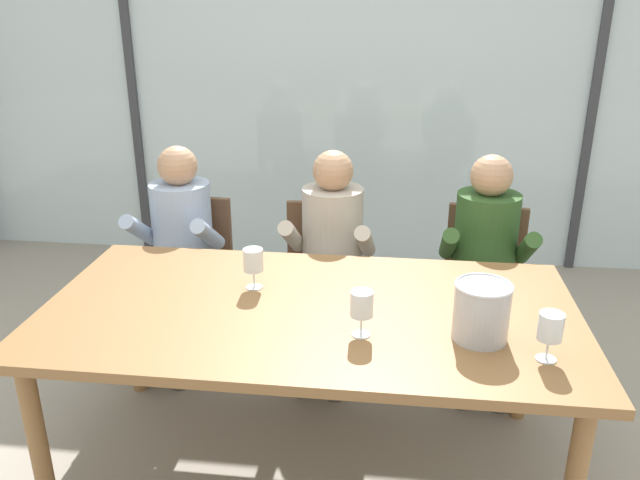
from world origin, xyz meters
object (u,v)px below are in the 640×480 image
object	(u,v)px
ice_bucket_primary	(482,311)
wine_glass_center_pour	(362,305)
person_pale_blue_shirt	(178,243)
wine_glass_near_bucket	(253,262)
chair_center	(483,276)
person_beige_jumper	(330,250)
person_olive_shirt	(485,257)
chair_near_curtain	(191,263)
wine_glass_by_left_taster	(551,328)
chair_left_of_center	(325,271)
dining_table	(309,323)

from	to	relation	value
ice_bucket_primary	wine_glass_center_pour	xyz separation A→B (m)	(-0.42, -0.03, 0.01)
person_pale_blue_shirt	ice_bucket_primary	bearing A→B (deg)	-30.65
wine_glass_near_bucket	wine_glass_center_pour	size ratio (longest dim) A/B	1.00
ice_bucket_primary	chair_center	bearing A→B (deg)	81.54
person_pale_blue_shirt	person_beige_jumper	size ratio (longest dim) A/B	1.00
person_olive_shirt	chair_center	bearing A→B (deg)	84.06
chair_near_curtain	wine_glass_by_left_taster	size ratio (longest dim) A/B	4.97
person_beige_jumper	ice_bucket_primary	bearing A→B (deg)	-52.83
person_beige_jumper	wine_glass_near_bucket	xyz separation A→B (m)	(-0.25, -0.67, 0.21)
chair_center	person_olive_shirt	world-z (taller)	person_olive_shirt
chair_left_of_center	wine_glass_center_pour	world-z (taller)	wine_glass_center_pour
chair_left_of_center	wine_glass_by_left_taster	world-z (taller)	wine_glass_by_left_taster
person_pale_blue_shirt	chair_near_curtain	bearing A→B (deg)	87.00
wine_glass_near_bucket	chair_near_curtain	bearing A→B (deg)	124.61
wine_glass_center_pour	ice_bucket_primary	bearing A→B (deg)	3.83
person_pale_blue_shirt	ice_bucket_primary	xyz separation A→B (m)	(1.46, -0.99, 0.20)
wine_glass_center_pour	wine_glass_by_left_taster	bearing A→B (deg)	-8.23
chair_near_curtain	wine_glass_near_bucket	bearing A→B (deg)	-48.28
person_olive_shirt	ice_bucket_primary	size ratio (longest dim) A/B	5.51
dining_table	person_beige_jumper	world-z (taller)	person_beige_jumper
chair_near_curtain	person_olive_shirt	xyz separation A→B (m)	(1.60, -0.13, 0.17)
person_pale_blue_shirt	wine_glass_near_bucket	size ratio (longest dim) A/B	6.80
person_pale_blue_shirt	wine_glass_center_pour	xyz separation A→B (m)	(1.04, -1.02, 0.21)
person_pale_blue_shirt	ice_bucket_primary	size ratio (longest dim) A/B	5.51
wine_glass_by_left_taster	wine_glass_near_bucket	size ratio (longest dim) A/B	1.00
person_olive_shirt	wine_glass_center_pour	xyz separation A→B (m)	(-0.57, -1.02, 0.21)
person_pale_blue_shirt	dining_table	bearing A→B (deg)	-41.51
dining_table	person_olive_shirt	distance (m)	1.14
wine_glass_near_bucket	ice_bucket_primary	bearing A→B (deg)	-19.54
chair_left_of_center	person_pale_blue_shirt	size ratio (longest dim) A/B	0.73
person_beige_jumper	wine_glass_by_left_taster	bearing A→B (deg)	-48.32
chair_near_curtain	person_olive_shirt	size ratio (longest dim) A/B	0.73
person_olive_shirt	chair_near_curtain	bearing A→B (deg)	177.04
chair_left_of_center	ice_bucket_primary	xyz separation A→B (m)	(0.69, -1.11, 0.37)
person_pale_blue_shirt	wine_glass_near_bucket	bearing A→B (deg)	-46.35
person_olive_shirt	wine_glass_center_pour	size ratio (longest dim) A/B	6.80
person_olive_shirt	wine_glass_by_left_taster	distance (m)	1.13
person_beige_jumper	ice_bucket_primary	xyz separation A→B (m)	(0.64, -0.99, 0.20)
chair_near_curtain	chair_left_of_center	distance (m)	0.76
wine_glass_by_left_taster	wine_glass_center_pour	bearing A→B (deg)	171.77
chair_left_of_center	person_beige_jumper	world-z (taller)	person_beige_jumper
wine_glass_near_bucket	person_pale_blue_shirt	bearing A→B (deg)	130.22
chair_near_curtain	wine_glass_near_bucket	size ratio (longest dim) A/B	4.97
dining_table	chair_near_curtain	xyz separation A→B (m)	(-0.81, 0.95, -0.19)
person_beige_jumper	wine_glass_by_left_taster	world-z (taller)	person_beige_jumper
ice_bucket_primary	wine_glass_center_pour	distance (m)	0.42
chair_left_of_center	person_beige_jumper	distance (m)	0.21
chair_near_curtain	wine_glass_by_left_taster	world-z (taller)	wine_glass_by_left_taster
person_beige_jumper	chair_center	bearing A→B (deg)	14.43
chair_near_curtain	person_beige_jumper	size ratio (longest dim) A/B	0.73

